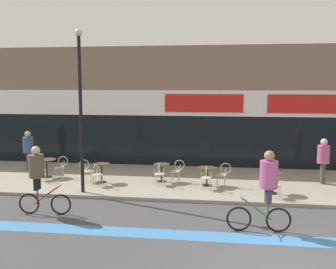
# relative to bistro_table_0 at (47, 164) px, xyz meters

# --- Properties ---
(ground_plane) EXTENTS (120.00, 120.00, 0.00)m
(ground_plane) POSITION_rel_bistro_table_0_xyz_m (8.76, -6.95, -0.67)
(ground_plane) COLOR #424244
(sidewalk_slab) EXTENTS (40.00, 5.50, 0.12)m
(sidewalk_slab) POSITION_rel_bistro_table_0_xyz_m (8.76, 0.30, -0.61)
(sidewalk_slab) COLOR gray
(sidewalk_slab) RESTS_ON ground
(storefront_facade) EXTENTS (40.00, 4.06, 5.78)m
(storefront_facade) POSITION_rel_bistro_table_0_xyz_m (8.76, 5.02, 2.21)
(storefront_facade) COLOR #7F6656
(storefront_facade) RESTS_ON ground
(bike_lane_stripe) EXTENTS (36.00, 0.70, 0.01)m
(bike_lane_stripe) POSITION_rel_bistro_table_0_xyz_m (8.76, -5.33, -0.66)
(bike_lane_stripe) COLOR #3D7AB7
(bike_lane_stripe) RESTS_ON ground
(bistro_table_0) EXTENTS (0.80, 0.80, 0.76)m
(bistro_table_0) POSITION_rel_bistro_table_0_xyz_m (0.00, 0.00, 0.00)
(bistro_table_0) COLOR black
(bistro_table_0) RESTS_ON sidewalk_slab
(bistro_table_1) EXTENTS (0.63, 0.63, 0.75)m
(bistro_table_1) POSITION_rel_bistro_table_0_xyz_m (2.57, -0.56, -0.02)
(bistro_table_1) COLOR black
(bistro_table_1) RESTS_ON sidewalk_slab
(bistro_table_2) EXTENTS (0.65, 0.65, 0.72)m
(bistro_table_2) POSITION_rel_bistro_table_0_xyz_m (4.91, -0.12, -0.04)
(bistro_table_2) COLOR black
(bistro_table_2) RESTS_ON sidewalk_slab
(bistro_table_3) EXTENTS (0.72, 0.72, 0.71)m
(bistro_table_3) POSITION_rel_bistro_table_0_xyz_m (6.72, -0.50, -0.04)
(bistro_table_3) COLOR black
(bistro_table_3) RESTS_ON sidewalk_slab
(bistro_table_4) EXTENTS (0.67, 0.67, 0.76)m
(bistro_table_4) POSITION_rel_bistro_table_0_xyz_m (9.10, -1.29, -0.01)
(bistro_table_4) COLOR black
(bistro_table_4) RESTS_ON sidewalk_slab
(cafe_chair_0_near) EXTENTS (0.41, 0.58, 0.90)m
(cafe_chair_0_near) POSITION_rel_bistro_table_0_xyz_m (0.00, -0.63, -0.03)
(cafe_chair_0_near) COLOR beige
(cafe_chair_0_near) RESTS_ON sidewalk_slab
(cafe_chair_0_side) EXTENTS (0.60, 0.45, 0.90)m
(cafe_chair_0_side) POSITION_rel_bistro_table_0_xyz_m (0.62, 0.01, -0.03)
(cafe_chair_0_side) COLOR beige
(cafe_chair_0_side) RESTS_ON sidewalk_slab
(cafe_chair_1_near) EXTENTS (0.41, 0.58, 0.90)m
(cafe_chair_1_near) POSITION_rel_bistro_table_0_xyz_m (2.57, -1.19, -0.03)
(cafe_chair_1_near) COLOR beige
(cafe_chair_1_near) RESTS_ON sidewalk_slab
(cafe_chair_1_side) EXTENTS (0.58, 0.41, 0.90)m
(cafe_chair_1_side) POSITION_rel_bistro_table_0_xyz_m (1.94, -0.56, -0.03)
(cafe_chair_1_side) COLOR beige
(cafe_chair_1_side) RESTS_ON sidewalk_slab
(cafe_chair_2_near) EXTENTS (0.41, 0.58, 0.90)m
(cafe_chair_2_near) POSITION_rel_bistro_table_0_xyz_m (4.91, -0.75, -0.03)
(cafe_chair_2_near) COLOR beige
(cafe_chair_2_near) RESTS_ON sidewalk_slab
(cafe_chair_2_side) EXTENTS (0.59, 0.43, 0.90)m
(cafe_chair_2_side) POSITION_rel_bistro_table_0_xyz_m (5.53, -0.13, -0.03)
(cafe_chair_2_side) COLOR beige
(cafe_chair_2_side) RESTS_ON sidewalk_slab
(cafe_chair_3_near) EXTENTS (0.42, 0.59, 0.90)m
(cafe_chair_3_near) POSITION_rel_bistro_table_0_xyz_m (6.72, -1.12, -0.03)
(cafe_chair_3_near) COLOR beige
(cafe_chair_3_near) RESTS_ON sidewalk_slab
(cafe_chair_3_side) EXTENTS (0.58, 0.42, 0.90)m
(cafe_chair_3_side) POSITION_rel_bistro_table_0_xyz_m (7.34, -0.50, -0.03)
(cafe_chair_3_side) COLOR beige
(cafe_chair_3_side) RESTS_ON sidewalk_slab
(cafe_chair_4_near) EXTENTS (0.45, 0.60, 0.90)m
(cafe_chair_4_near) POSITION_rel_bistro_table_0_xyz_m (9.11, -1.91, -0.03)
(cafe_chair_4_near) COLOR beige
(cafe_chair_4_near) RESTS_ON sidewalk_slab
(lamp_post) EXTENTS (0.26, 0.26, 5.77)m
(lamp_post) POSITION_rel_bistro_table_0_xyz_m (2.32, -2.04, 2.75)
(lamp_post) COLOR black
(lamp_post) RESTS_ON sidewalk_slab
(cyclist_1) EXTENTS (1.74, 0.52, 2.24)m
(cyclist_1) POSITION_rel_bistro_table_0_xyz_m (8.48, -4.77, 0.67)
(cyclist_1) COLOR black
(cyclist_1) RESTS_ON ground
(cyclist_2) EXTENTS (1.65, 0.53, 2.13)m
(cyclist_2) POSITION_rel_bistro_table_0_xyz_m (1.72, -4.23, 0.60)
(cyclist_2) COLOR black
(cyclist_2) RESTS_ON ground
(pedestrian_near_end) EXTENTS (0.47, 0.47, 1.78)m
(pedestrian_near_end) POSITION_rel_bistro_table_0_xyz_m (11.21, 0.46, 0.51)
(pedestrian_near_end) COLOR #4C3D2D
(pedestrian_near_end) RESTS_ON sidewalk_slab
(pedestrian_far_end) EXTENTS (0.51, 0.51, 1.79)m
(pedestrian_far_end) POSITION_rel_bistro_table_0_xyz_m (-1.38, 1.14, 0.51)
(pedestrian_far_end) COLOR #4C3D2D
(pedestrian_far_end) RESTS_ON sidewalk_slab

